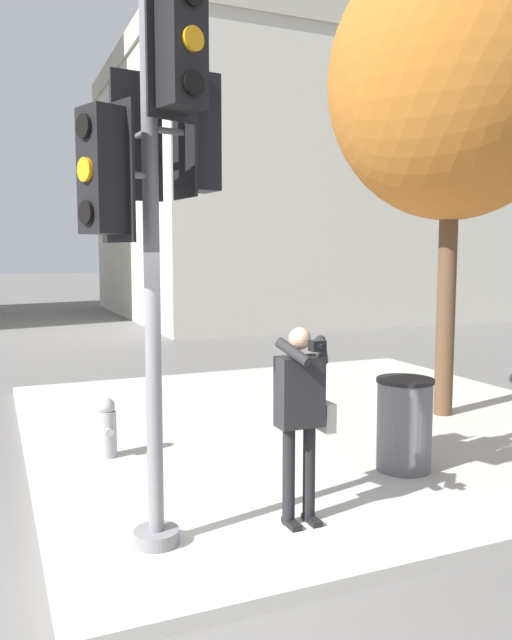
% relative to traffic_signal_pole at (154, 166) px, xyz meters
% --- Properties ---
extents(ground_plane, '(160.00, 160.00, 0.00)m').
position_rel_traffic_signal_pole_xyz_m(ground_plane, '(-0.40, -0.57, -3.16)').
color(ground_plane, slate).
extents(sidewalk_corner, '(8.00, 8.00, 0.12)m').
position_rel_traffic_signal_pole_xyz_m(sidewalk_corner, '(3.10, 2.93, -3.09)').
color(sidewalk_corner, '#BCB7AD').
rests_on(sidewalk_corner, ground_plane).
extents(traffic_signal_pole, '(1.14, 1.15, 4.49)m').
position_rel_traffic_signal_pole_xyz_m(traffic_signal_pole, '(0.00, 0.00, 0.00)').
color(traffic_signal_pole, slate).
rests_on(traffic_signal_pole, sidewalk_corner).
extents(person_photographer, '(0.58, 0.54, 1.74)m').
position_rel_traffic_signal_pole_xyz_m(person_photographer, '(1.25, -0.08, -2.00)').
color(person_photographer, black).
rests_on(person_photographer, sidewalk_corner).
extents(street_tree, '(3.53, 3.53, 6.72)m').
position_rel_traffic_signal_pole_xyz_m(street_tree, '(4.91, 2.44, 1.73)').
color(street_tree, brown).
rests_on(street_tree, sidewalk_corner).
extents(fire_hydrant, '(0.21, 0.27, 0.70)m').
position_rel_traffic_signal_pole_xyz_m(fire_hydrant, '(-0.01, 2.40, -2.69)').
color(fire_hydrant, '#99999E').
rests_on(fire_hydrant, sidewalk_corner).
extents(trash_bin, '(0.63, 0.63, 1.02)m').
position_rel_traffic_signal_pole_xyz_m(trash_bin, '(2.92, 0.70, -2.52)').
color(trash_bin, '#5B5B60').
rests_on(trash_bin, sidewalk_corner).
extents(building_right, '(13.96, 13.31, 10.30)m').
position_rel_traffic_signal_pole_xyz_m(building_right, '(10.50, 19.16, 2.01)').
color(building_right, beige).
rests_on(building_right, ground_plane).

